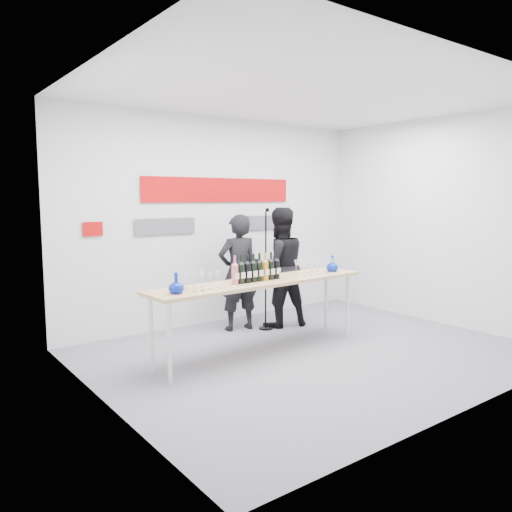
# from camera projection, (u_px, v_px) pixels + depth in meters

# --- Properties ---
(ground) EXTENTS (5.00, 5.00, 0.00)m
(ground) POSITION_uv_depth(u_px,v_px,m) (311.00, 352.00, 5.96)
(ground) COLOR slate
(ground) RESTS_ON ground
(back_wall) EXTENTS (5.00, 0.04, 3.00)m
(back_wall) POSITION_uv_depth(u_px,v_px,m) (220.00, 221.00, 7.37)
(back_wall) COLOR silver
(back_wall) RESTS_ON ground
(signage) EXTENTS (3.38, 0.02, 0.79)m
(signage) POSITION_uv_depth(u_px,v_px,m) (217.00, 200.00, 7.28)
(signage) COLOR #B50708
(signage) RESTS_ON back_wall
(tasting_table) EXTENTS (2.92, 0.71, 0.87)m
(tasting_table) POSITION_uv_depth(u_px,v_px,m) (261.00, 286.00, 5.89)
(tasting_table) COLOR tan
(tasting_table) RESTS_ON ground
(wine_bottles) EXTENTS (0.71, 0.11, 0.33)m
(wine_bottles) POSITION_uv_depth(u_px,v_px,m) (256.00, 267.00, 5.79)
(wine_bottles) COLOR #CC5966
(wine_bottles) RESTS_ON tasting_table
(decanter_left) EXTENTS (0.16, 0.16, 0.21)m
(decanter_left) POSITION_uv_depth(u_px,v_px,m) (176.00, 283.00, 5.08)
(decanter_left) COLOR #081F9A
(decanter_left) RESTS_ON tasting_table
(decanter_right) EXTENTS (0.16, 0.16, 0.21)m
(decanter_right) POSITION_uv_depth(u_px,v_px,m) (332.00, 263.00, 6.58)
(decanter_right) COLOR #081F9A
(decanter_right) RESTS_ON tasting_table
(glasses_left) EXTENTS (0.37, 0.23, 0.18)m
(glasses_left) POSITION_uv_depth(u_px,v_px,m) (201.00, 280.00, 5.33)
(glasses_left) COLOR silver
(glasses_left) RESTS_ON tasting_table
(glasses_right) EXTENTS (0.57, 0.24, 0.18)m
(glasses_right) POSITION_uv_depth(u_px,v_px,m) (314.00, 266.00, 6.43)
(glasses_right) COLOR silver
(glasses_right) RESTS_ON tasting_table
(presenter_left) EXTENTS (0.64, 0.47, 1.61)m
(presenter_left) POSITION_uv_depth(u_px,v_px,m) (238.00, 273.00, 6.90)
(presenter_left) COLOR black
(presenter_left) RESTS_ON ground
(presenter_right) EXTENTS (0.96, 0.83, 1.70)m
(presenter_right) POSITION_uv_depth(u_px,v_px,m) (279.00, 267.00, 7.11)
(presenter_right) COLOR black
(presenter_right) RESTS_ON ground
(mic_stand) EXTENTS (0.20, 0.20, 1.70)m
(mic_stand) POSITION_uv_depth(u_px,v_px,m) (266.00, 293.00, 6.96)
(mic_stand) COLOR black
(mic_stand) RESTS_ON ground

